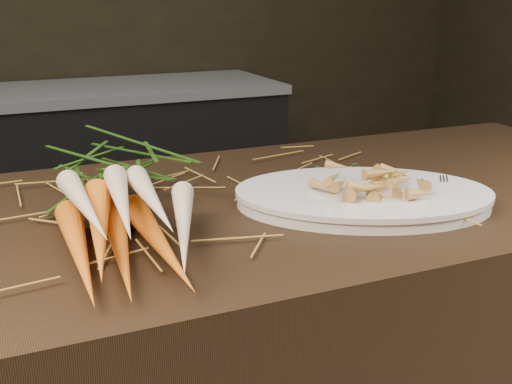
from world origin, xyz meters
TOP-DOWN VIEW (x-y plane):
  - back_counter at (0.30, 2.18)m, footprint 1.82×0.62m
  - straw_bedding at (0.00, 0.30)m, footprint 1.40×0.60m
  - root_veg_bunch at (0.10, 0.30)m, footprint 0.23×0.60m
  - serving_platter at (0.50, 0.20)m, footprint 0.50×0.43m
  - roasted_veg_heap at (0.50, 0.20)m, footprint 0.25×0.22m
  - serving_fork at (0.63, 0.13)m, footprint 0.11×0.13m

SIDE VIEW (x-z plane):
  - back_counter at x=0.30m, z-range 0.00..0.84m
  - straw_bedding at x=0.00m, z-range 0.90..0.92m
  - serving_platter at x=0.50m, z-range 0.90..0.92m
  - serving_fork at x=0.63m, z-range 0.92..0.93m
  - roasted_veg_heap at x=0.50m, z-range 0.92..0.97m
  - root_veg_bunch at x=0.10m, z-range 0.90..1.01m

